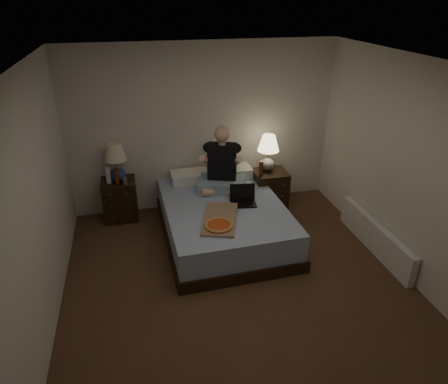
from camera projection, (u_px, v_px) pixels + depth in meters
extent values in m
cube|color=brown|center=(242.00, 292.00, 4.57)|extent=(4.00, 4.50, 0.00)
cube|color=white|center=(248.00, 68.00, 3.44)|extent=(4.00, 4.50, 0.00)
cube|color=silver|center=(204.00, 128.00, 5.96)|extent=(4.00, 0.00, 2.50)
cube|color=silver|center=(31.00, 219.00, 3.60)|extent=(0.00, 4.50, 2.50)
cube|color=silver|center=(418.00, 177.00, 4.41)|extent=(0.00, 4.50, 2.50)
cube|color=#5373A7|center=(224.00, 220.00, 5.51)|extent=(1.62, 2.12, 0.52)
cube|color=black|center=(120.00, 199.00, 5.95)|extent=(0.49, 0.44, 0.63)
cube|color=black|center=(269.00, 191.00, 6.18)|extent=(0.50, 0.45, 0.64)
cylinder|color=silver|center=(108.00, 175.00, 5.67)|extent=(0.07, 0.07, 0.25)
cylinder|color=#ADADA8|center=(125.00, 181.00, 5.67)|extent=(0.07, 0.07, 0.10)
cylinder|color=#54280C|center=(117.00, 176.00, 5.66)|extent=(0.06, 0.06, 0.23)
cylinder|color=#52260B|center=(261.00, 169.00, 5.85)|extent=(0.06, 0.06, 0.23)
cube|color=silver|center=(375.00, 237.00, 5.24)|extent=(0.10, 1.60, 0.40)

